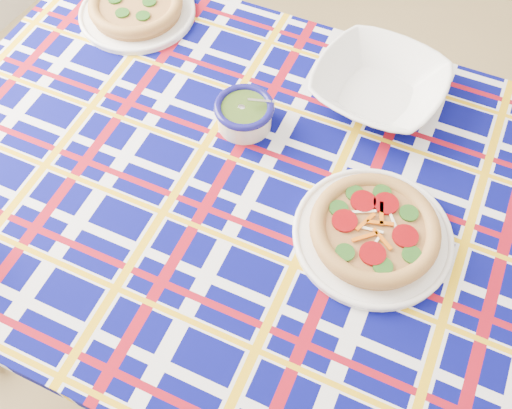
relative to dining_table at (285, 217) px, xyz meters
The scene contains 7 objects.
floor 0.79m from the dining_table, 30.34° to the left, with size 4.00×4.00×0.00m, color olive.
dining_table is the anchor object (origin of this frame).
tablecloth 0.02m from the dining_table, ahead, with size 1.55×0.98×0.10m, color #050659, non-canonical shape.
main_focaccia_plate 0.20m from the dining_table, ahead, with size 0.30×0.30×0.06m, color #A06B38, non-canonical shape.
pesto_bowl 0.23m from the dining_table, 143.34° to the left, with size 0.12×0.12×0.07m, color #253C10, non-canonical shape.
serving_bowl 0.34m from the dining_table, 81.19° to the left, with size 0.27×0.27×0.07m, color white.
second_focaccia_plate 0.63m from the dining_table, 152.20° to the left, with size 0.29×0.29×0.05m, color #A06B38, non-canonical shape.
Camera 1 is at (-0.16, -0.77, 1.64)m, focal length 40.00 mm.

